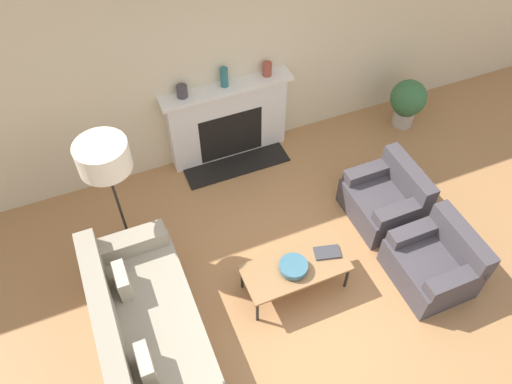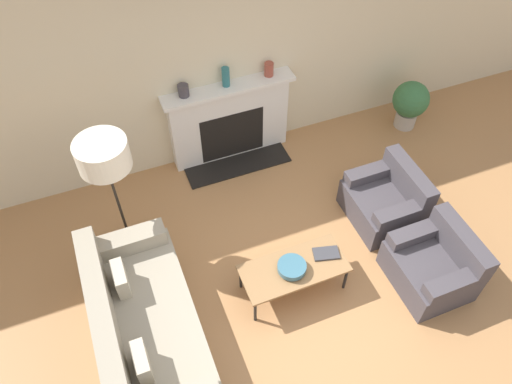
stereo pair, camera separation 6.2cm
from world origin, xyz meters
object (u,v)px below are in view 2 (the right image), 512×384
(fireplace, at_px, (230,122))
(floor_lamp, at_px, (104,159))
(armchair_near, at_px, (434,265))
(armchair_far, at_px, (386,201))
(bowl, at_px, (292,267))
(mantel_vase_center_left, at_px, (226,77))
(mantel_vase_left, at_px, (183,91))
(mantel_vase_center_right, at_px, (269,69))
(potted_plant, at_px, (410,102))
(book, at_px, (326,253))
(couch, at_px, (144,328))
(coffee_table, at_px, (294,269))

(fireplace, xyz_separation_m, floor_lamp, (-1.63, -1.05, 0.91))
(fireplace, bearing_deg, armchair_near, -63.41)
(armchair_far, bearing_deg, floor_lamp, -102.94)
(bowl, relative_size, mantel_vase_center_left, 1.22)
(fireplace, xyz_separation_m, mantel_vase_left, (-0.55, 0.01, 0.66))
(mantel_vase_center_right, height_order, potted_plant, mantel_vase_center_right)
(bowl, height_order, mantel_vase_center_right, mantel_vase_center_right)
(armchair_far, xyz_separation_m, book, (-1.07, -0.48, 0.13))
(fireplace, height_order, potted_plant, fireplace)
(armchair_far, distance_m, bowl, 1.60)
(mantel_vase_center_left, bearing_deg, potted_plant, -9.04)
(fireplace, bearing_deg, bowl, -93.41)
(bowl, xyz_separation_m, floor_lamp, (-1.49, 1.22, 1.01))
(book, distance_m, mantel_vase_center_right, 2.40)
(floor_lamp, distance_m, mantel_vase_center_right, 2.43)
(fireplace, relative_size, mantel_vase_center_right, 9.59)
(couch, distance_m, mantel_vase_center_left, 3.03)
(book, xyz_separation_m, floor_lamp, (-1.92, 1.17, 1.05))
(coffee_table, distance_m, mantel_vase_center_left, 2.44)
(mantel_vase_center_left, relative_size, mantel_vase_center_right, 1.42)
(potted_plant, bearing_deg, mantel_vase_center_right, 168.47)
(book, xyz_separation_m, mantel_vase_left, (-0.84, 2.24, 0.80))
(floor_lamp, xyz_separation_m, potted_plant, (4.17, 0.66, -1.04))
(couch, height_order, armchair_far, couch)
(couch, relative_size, mantel_vase_center_left, 8.07)
(coffee_table, bearing_deg, fireplace, 87.51)
(coffee_table, relative_size, book, 3.68)
(armchair_near, xyz_separation_m, bowl, (-1.50, 0.45, 0.17))
(floor_lamp, distance_m, mantel_vase_center_left, 1.94)
(book, relative_size, floor_lamp, 0.18)
(armchair_far, bearing_deg, mantel_vase_center_left, -141.81)
(armchair_near, height_order, book, armchair_near)
(mantel_vase_center_right, bearing_deg, coffee_table, -105.84)
(floor_lamp, relative_size, mantel_vase_center_left, 6.68)
(armchair_far, height_order, mantel_vase_center_right, mantel_vase_center_right)
(bowl, height_order, mantel_vase_center_left, mantel_vase_center_left)
(bowl, height_order, floor_lamp, floor_lamp)
(coffee_table, bearing_deg, mantel_vase_left, 101.33)
(couch, relative_size, mantel_vase_left, 13.61)
(armchair_far, xyz_separation_m, coffee_table, (-1.46, -0.51, 0.09))
(armchair_far, distance_m, potted_plant, 1.80)
(armchair_near, xyz_separation_m, armchair_far, (0.00, 0.98, 0.00))
(potted_plant, bearing_deg, coffee_table, -144.88)
(book, distance_m, potted_plant, 2.90)
(armchair_far, height_order, bowl, armchair_far)
(coffee_table, height_order, mantel_vase_center_left, mantel_vase_center_left)
(mantel_vase_center_left, distance_m, potted_plant, 2.73)
(armchair_near, xyz_separation_m, book, (-1.07, 0.50, 0.13))
(floor_lamp, height_order, potted_plant, floor_lamp)
(coffee_table, height_order, bowl, bowl)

